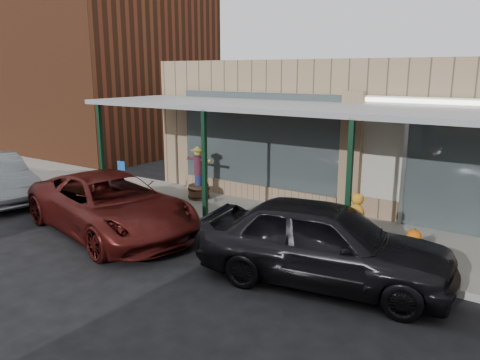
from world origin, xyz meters
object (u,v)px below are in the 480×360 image
Objects in this scene: barrel_scarecrow at (199,181)px; barrel_pumpkin at (413,248)px; parked_sedan at (324,242)px; car_maroon at (111,204)px; handicap_sign at (122,177)px.

barrel_scarecrow is 2.44× the size of barrel_pumpkin.
barrel_pumpkin is 2.17m from parked_sedan.
car_maroon is (-0.10, -3.25, 0.03)m from barrel_scarecrow.
barrel_pumpkin is 0.13× the size of parked_sedan.
barrel_scarecrow is at bearing 170.18° from barrel_pumpkin.
handicap_sign is 0.24× the size of car_maroon.
handicap_sign is at bearing 53.13° from car_maroon.
handicap_sign is 1.99m from car_maroon.
parked_sedan is at bearing -6.85° from barrel_scarecrow.
car_maroon is (1.27, -1.51, -0.24)m from handicap_sign.
barrel_scarecrow is at bearing 52.34° from parked_sedan.
car_maroon is at bearing -162.28° from barrel_pumpkin.
barrel_pumpkin is at bearing -59.19° from car_maroon.
handicap_sign is at bearing 70.95° from parked_sedan.
car_maroon is at bearing -70.14° from barrel_scarecrow.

